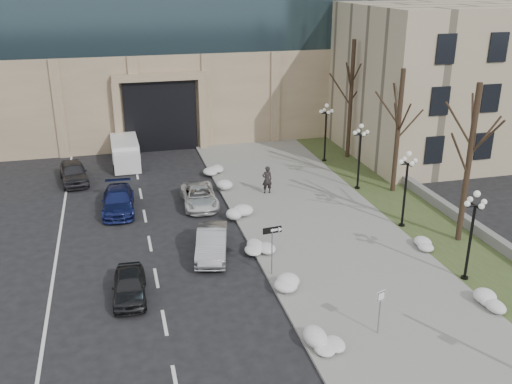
% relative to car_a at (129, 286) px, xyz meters
% --- Properties ---
extents(sidewalk, '(9.00, 40.00, 0.12)m').
position_rel_car_a_xyz_m(sidewalk, '(11.34, 5.54, -0.58)').
color(sidewalk, gray).
rests_on(sidewalk, ground).
extents(curb, '(0.30, 40.00, 0.14)m').
position_rel_car_a_xyz_m(curb, '(6.84, 5.54, -0.57)').
color(curb, gray).
rests_on(curb, ground).
extents(grass_strip, '(4.00, 40.00, 0.10)m').
position_rel_car_a_xyz_m(grass_strip, '(17.84, 5.54, -0.59)').
color(grass_strip, '#374723').
rests_on(grass_strip, ground).
extents(stone_wall, '(0.50, 30.00, 0.70)m').
position_rel_car_a_xyz_m(stone_wall, '(19.84, 7.54, -0.29)').
color(stone_wall, slate).
rests_on(stone_wall, ground).
extents(classical_building, '(22.00, 18.12, 12.00)m').
position_rel_car_a_xyz_m(classical_building, '(29.84, 19.52, 5.36)').
color(classical_building, tan).
rests_on(classical_building, ground).
extents(car_a, '(1.70, 3.84, 1.28)m').
position_rel_car_a_xyz_m(car_a, '(0.00, 0.00, 0.00)').
color(car_a, black).
rests_on(car_a, ground).
extents(car_b, '(2.52, 4.73, 1.48)m').
position_rel_car_a_xyz_m(car_b, '(4.48, 3.27, 0.10)').
color(car_b, '#97999E').
rests_on(car_b, ground).
extents(car_c, '(2.17, 4.94, 1.41)m').
position_rel_car_a_xyz_m(car_c, '(-0.20, 10.79, 0.06)').
color(car_c, navy).
rests_on(car_c, ground).
extents(car_d, '(2.29, 4.71, 1.29)m').
position_rel_car_a_xyz_m(car_d, '(4.95, 10.45, 0.00)').
color(car_d, silver).
rests_on(car_d, ground).
extents(car_e, '(2.39, 4.68, 1.52)m').
position_rel_car_a_xyz_m(car_e, '(-3.16, 17.00, 0.12)').
color(car_e, '#323136').
rests_on(car_e, ground).
extents(pedestrian, '(0.71, 0.47, 1.93)m').
position_rel_car_a_xyz_m(pedestrian, '(9.74, 11.22, 0.44)').
color(pedestrian, black).
rests_on(pedestrian, sidewalk).
extents(box_truck, '(2.17, 5.92, 1.87)m').
position_rel_car_a_xyz_m(box_truck, '(0.66, 20.50, 0.26)').
color(box_truck, silver).
rests_on(box_truck, ground).
extents(one_way_sign, '(1.03, 0.29, 2.74)m').
position_rel_car_a_xyz_m(one_way_sign, '(7.14, 0.25, 1.62)').
color(one_way_sign, slate).
rests_on(one_way_sign, ground).
extents(keep_sign, '(0.44, 0.19, 2.13)m').
position_rel_car_a_xyz_m(keep_sign, '(9.93, -5.62, 0.93)').
color(keep_sign, slate).
rests_on(keep_sign, ground).
extents(snow_clump_b, '(1.10, 1.60, 0.36)m').
position_rel_car_a_xyz_m(snow_clump_b, '(7.51, -5.97, -0.34)').
color(snow_clump_b, white).
rests_on(snow_clump_b, sidewalk).
extents(snow_clump_c, '(1.10, 1.60, 0.36)m').
position_rel_car_a_xyz_m(snow_clump_c, '(7.25, -1.29, -0.34)').
color(snow_clump_c, white).
rests_on(snow_clump_c, sidewalk).
extents(snow_clump_d, '(1.10, 1.60, 0.36)m').
position_rel_car_a_xyz_m(snow_clump_d, '(7.02, 2.71, -0.34)').
color(snow_clump_d, white).
rests_on(snow_clump_d, sidewalk).
extents(snow_clump_e, '(1.10, 1.60, 0.36)m').
position_rel_car_a_xyz_m(snow_clump_e, '(6.94, 7.55, -0.34)').
color(snow_clump_e, white).
rests_on(snow_clump_e, sidewalk).
extents(snow_clump_f, '(1.10, 1.60, 0.36)m').
position_rel_car_a_xyz_m(snow_clump_f, '(7.45, 12.55, -0.34)').
color(snow_clump_f, white).
rests_on(snow_clump_f, sidewalk).
extents(snow_clump_g, '(1.10, 1.60, 0.36)m').
position_rel_car_a_xyz_m(snow_clump_g, '(6.97, 16.34, -0.34)').
color(snow_clump_g, white).
rests_on(snow_clump_g, sidewalk).
extents(snow_clump_h, '(1.10, 1.60, 0.36)m').
position_rel_car_a_xyz_m(snow_clump_h, '(15.39, -4.88, -0.34)').
color(snow_clump_h, white).
rests_on(snow_clump_h, sidewalk).
extents(snow_clump_i, '(1.10, 1.60, 0.36)m').
position_rel_car_a_xyz_m(snow_clump_i, '(15.69, 1.12, -0.34)').
color(snow_clump_i, white).
rests_on(snow_clump_i, sidewalk).
extents(lamppost_a, '(1.18, 1.18, 4.76)m').
position_rel_car_a_xyz_m(lamppost_a, '(16.14, -2.46, 2.43)').
color(lamppost_a, black).
rests_on(lamppost_a, ground).
extents(lamppost_b, '(1.18, 1.18, 4.76)m').
position_rel_car_a_xyz_m(lamppost_b, '(16.14, 4.04, 2.43)').
color(lamppost_b, black).
rests_on(lamppost_b, ground).
extents(lamppost_c, '(1.18, 1.18, 4.76)m').
position_rel_car_a_xyz_m(lamppost_c, '(16.14, 10.54, 2.43)').
color(lamppost_c, black).
rests_on(lamppost_c, ground).
extents(lamppost_d, '(1.18, 1.18, 4.76)m').
position_rel_car_a_xyz_m(lamppost_d, '(16.14, 17.04, 2.43)').
color(lamppost_d, black).
rests_on(lamppost_d, ground).
extents(tree_near, '(3.20, 3.20, 9.00)m').
position_rel_car_a_xyz_m(tree_near, '(18.34, 1.54, 5.19)').
color(tree_near, black).
rests_on(tree_near, ground).
extents(tree_mid, '(3.20, 3.20, 8.50)m').
position_rel_car_a_xyz_m(tree_mid, '(18.34, 9.54, 4.86)').
color(tree_mid, black).
rests_on(tree_mid, ground).
extents(tree_far, '(3.20, 3.20, 9.50)m').
position_rel_car_a_xyz_m(tree_far, '(18.34, 17.54, 5.51)').
color(tree_far, black).
rests_on(tree_far, ground).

